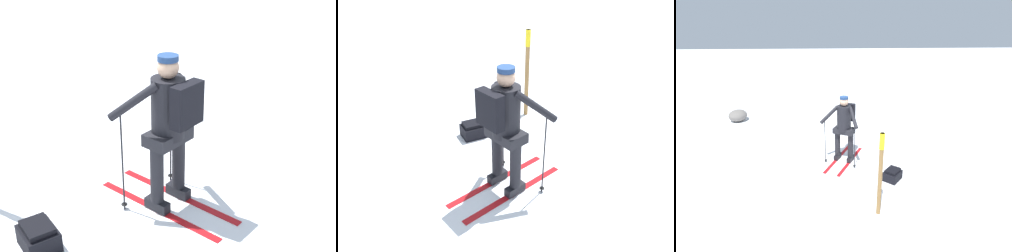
# 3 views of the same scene
# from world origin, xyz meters

# --- Properties ---
(ground_plane) EXTENTS (80.00, 80.00, 0.00)m
(ground_plane) POSITION_xyz_m (0.00, 0.00, 0.00)
(ground_plane) COLOR white
(skier) EXTENTS (1.74, 1.22, 1.76)m
(skier) POSITION_xyz_m (0.49, 0.07, 1.03)
(skier) COLOR red
(skier) RESTS_ON ground_plane
(dropped_backpack) EXTENTS (0.53, 0.52, 0.27)m
(dropped_backpack) POSITION_xyz_m (-0.59, -0.98, 0.13)
(dropped_backpack) COLOR black
(dropped_backpack) RESTS_ON ground_plane
(trail_marker) EXTENTS (0.09, 0.09, 1.67)m
(trail_marker) POSITION_xyz_m (-1.75, -0.42, 0.97)
(trail_marker) COLOR olive
(trail_marker) RESTS_ON ground_plane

